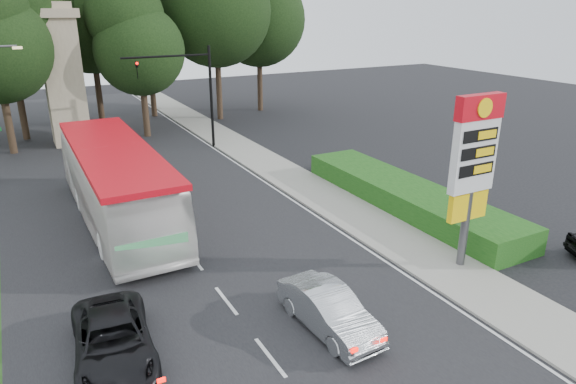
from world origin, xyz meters
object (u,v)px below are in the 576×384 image
sedan_silver (329,310)px  suv_charcoal (113,340)px  transit_bus (117,186)px  monument (63,74)px  traffic_signal_mast (192,84)px  gas_station_pylon (474,159)px

sedan_silver → suv_charcoal: sedan_silver is taller
transit_bus → sedan_silver: size_ratio=3.20×
monument → sedan_silver: size_ratio=2.40×
transit_bus → suv_charcoal: (-2.19, -10.31, -1.20)m
monument → sedan_silver: 29.70m
traffic_signal_mast → monument: monument is taller
gas_station_pylon → sedan_silver: gas_station_pylon is taller
monument → suv_charcoal: (-2.04, -27.39, -4.45)m
monument → transit_bus: (0.15, -17.07, -3.24)m
monument → suv_charcoal: monument is taller
traffic_signal_mast → transit_bus: traffic_signal_mast is taller
gas_station_pylon → transit_bus: bearing=135.3°
traffic_signal_mast → sedan_silver: traffic_signal_mast is taller
sedan_silver → traffic_signal_mast: bearing=78.4°
transit_bus → suv_charcoal: size_ratio=2.82×
monument → sedan_silver: monument is taller
gas_station_pylon → sedan_silver: 7.92m
suv_charcoal → transit_bus: bearing=83.2°
gas_station_pylon → transit_bus: 15.76m
traffic_signal_mast → suv_charcoal: (-9.72, -21.38, -4.01)m
gas_station_pylon → monument: 30.17m
monument → suv_charcoal: bearing=-94.3°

